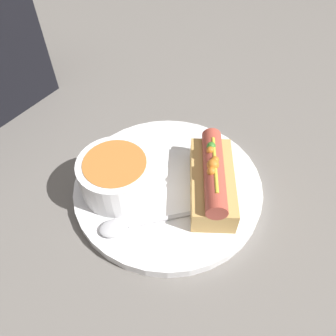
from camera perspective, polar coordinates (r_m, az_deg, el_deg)
name	(u,v)px	position (r m, az deg, el deg)	size (l,w,h in m)	color
ground_plane	(168,189)	(0.52, 0.00, -3.69)	(4.00, 4.00, 0.00)	slate
dinner_plate	(168,186)	(0.51, 0.00, -3.13)	(0.29, 0.29, 0.02)	white
hot_dog	(212,179)	(0.48, 7.74, -1.92)	(0.16, 0.13, 0.07)	tan
soup_bowl	(117,175)	(0.48, -8.95, -1.14)	(0.11, 0.11, 0.06)	white
spoon	(124,226)	(0.46, -7.70, -10.02)	(0.12, 0.11, 0.01)	#B7B7BC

